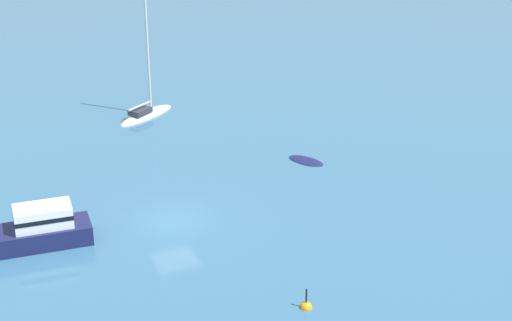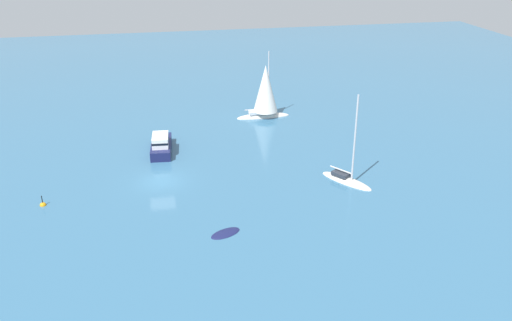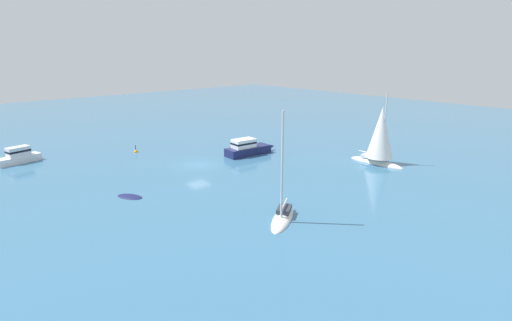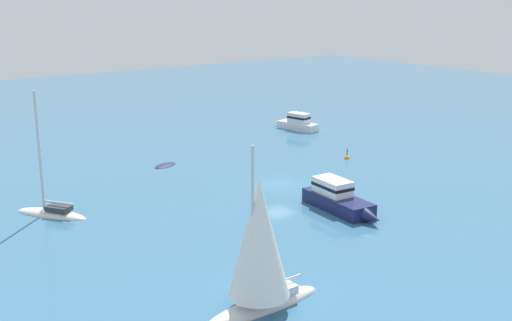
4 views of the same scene
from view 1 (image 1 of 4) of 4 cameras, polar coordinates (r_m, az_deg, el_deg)
name	(u,v)px [view 1 (image 1 of 4)]	position (r m, az deg, el deg)	size (l,w,h in m)	color
ground_plane	(174,221)	(43.46, -6.14, -4.52)	(160.00, 160.00, 0.00)	teal
powerboat	(30,231)	(42.03, -16.48, -5.06)	(2.60, 7.73, 2.19)	#191E4C
yacht	(146,113)	(60.29, -8.19, 3.49)	(4.52, 5.66, 9.48)	silver
dinghy	(306,161)	(51.34, 3.73, -0.04)	(3.02, 2.38, 0.30)	#191E4C
channel_buoy	(306,307)	(35.81, 3.74, -10.84)	(0.58, 0.58, 1.27)	orange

